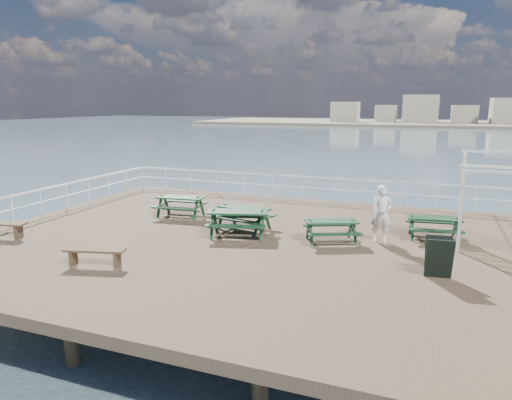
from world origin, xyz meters
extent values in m
cube|color=brown|center=(0.00, 0.00, -0.15)|extent=(18.00, 14.00, 0.30)
plane|color=#3A5162|center=(0.00, 40.00, -2.00)|extent=(300.00, 300.00, 0.00)
cube|color=tan|center=(15.00, 135.00, -1.60)|extent=(160.00, 40.00, 0.80)
cube|color=beige|center=(-20.00, 132.00, 1.80)|extent=(8.00, 8.00, 6.00)
cube|color=beige|center=(-8.00, 132.00, 1.30)|extent=(6.00, 8.00, 5.00)
cube|color=beige|center=(2.00, 132.00, 2.80)|extent=(10.00, 8.00, 8.00)
cube|color=beige|center=(14.00, 132.00, 1.30)|extent=(7.00, 8.00, 5.00)
cube|color=beige|center=(25.00, 132.00, 2.30)|extent=(9.00, 8.00, 7.00)
cylinder|color=brown|center=(-7.50, 5.50, -1.35)|extent=(0.36, 0.36, 2.10)
cylinder|color=brown|center=(7.50, 5.50, -1.35)|extent=(0.36, 0.36, 2.10)
cube|color=white|center=(0.00, 6.85, 1.05)|extent=(17.70, 0.07, 0.07)
cube|color=white|center=(0.00, 6.85, 0.55)|extent=(17.70, 0.05, 0.05)
cylinder|color=white|center=(-8.85, 6.85, 0.55)|extent=(0.05, 0.05, 1.10)
cube|color=white|center=(-8.85, 0.00, 1.05)|extent=(0.07, 13.70, 0.07)
cube|color=white|center=(-8.85, 0.00, 0.55)|extent=(0.05, 13.70, 0.05)
cube|color=#13341C|center=(-3.63, 1.91, 0.76)|extent=(1.91, 0.91, 0.06)
cube|color=#13341C|center=(-3.70, 2.52, 0.46)|extent=(1.86, 0.45, 0.05)
cube|color=#13341C|center=(-3.57, 1.30, 0.46)|extent=(1.86, 0.45, 0.05)
cube|color=#13341C|center=(-4.40, 1.83, 0.44)|extent=(0.24, 1.49, 0.06)
cube|color=#13341C|center=(-2.87, 1.99, 0.44)|extent=(0.24, 1.49, 0.06)
cube|color=#13341C|center=(-4.43, 2.14, 0.39)|extent=(0.14, 0.53, 0.90)
cube|color=#13341C|center=(-4.36, 1.53, 0.39)|extent=(0.14, 0.53, 0.90)
cube|color=#13341C|center=(-2.90, 2.30, 0.39)|extent=(0.14, 0.53, 0.90)
cube|color=#13341C|center=(-2.84, 1.69, 0.39)|extent=(0.14, 0.53, 0.90)
cube|color=#13341C|center=(-3.63, 1.91, 0.26)|extent=(1.64, 0.25, 0.06)
cube|color=#13341C|center=(-0.56, 1.08, 0.76)|extent=(1.96, 1.05, 0.06)
cube|color=#13341C|center=(-0.44, 1.69, 0.46)|extent=(1.87, 0.60, 0.05)
cube|color=#13341C|center=(-0.67, 0.47, 0.46)|extent=(1.87, 0.60, 0.05)
cube|color=#13341C|center=(-1.32, 1.22, 0.44)|extent=(0.36, 1.48, 0.06)
cube|color=#13341C|center=(0.20, 0.94, 0.44)|extent=(0.36, 1.48, 0.06)
cube|color=#13341C|center=(-1.26, 1.53, 0.39)|extent=(0.18, 0.54, 0.90)
cube|color=#13341C|center=(-1.38, 0.92, 0.39)|extent=(0.18, 0.54, 0.90)
cube|color=#13341C|center=(0.26, 1.24, 0.39)|extent=(0.18, 0.54, 0.90)
cube|color=#13341C|center=(0.14, 0.63, 0.39)|extent=(0.18, 0.54, 0.90)
cube|color=#13341C|center=(-0.56, 1.08, 0.26)|extent=(1.63, 0.39, 0.06)
cube|color=#13341C|center=(5.77, 2.19, 0.69)|extent=(1.75, 0.88, 0.06)
cube|color=#13341C|center=(5.70, 2.75, 0.42)|extent=(1.70, 0.46, 0.05)
cube|color=#13341C|center=(5.85, 1.64, 0.42)|extent=(1.70, 0.46, 0.05)
cube|color=#13341C|center=(5.08, 2.10, 0.40)|extent=(0.26, 1.35, 0.06)
cube|color=#13341C|center=(6.47, 2.29, 0.40)|extent=(0.26, 1.35, 0.06)
cube|color=#13341C|center=(5.04, 2.37, 0.35)|extent=(0.14, 0.49, 0.82)
cube|color=#13341C|center=(5.12, 1.82, 0.35)|extent=(0.14, 0.49, 0.82)
cube|color=#13341C|center=(6.43, 2.57, 0.35)|extent=(0.14, 0.49, 0.82)
cube|color=#13341C|center=(6.50, 2.01, 0.35)|extent=(0.14, 0.49, 0.82)
cube|color=#13341C|center=(5.77, 2.19, 0.23)|extent=(1.49, 0.28, 0.06)
cube|color=#13341C|center=(-0.44, 0.24, 0.81)|extent=(2.12, 1.29, 0.07)
cube|color=#13341C|center=(-0.63, 0.87, 0.50)|extent=(1.98, 0.82, 0.06)
cube|color=#13341C|center=(-0.26, -0.40, 0.50)|extent=(1.98, 0.82, 0.06)
cube|color=#13341C|center=(-1.24, 0.01, 0.47)|extent=(0.53, 1.56, 0.07)
cube|color=#13341C|center=(0.35, 0.47, 0.47)|extent=(0.53, 1.56, 0.07)
cube|color=#13341C|center=(-1.33, 0.32, 0.42)|extent=(0.24, 0.57, 0.96)
cube|color=#13341C|center=(-1.14, -0.31, 0.42)|extent=(0.24, 0.57, 0.96)
cube|color=#13341C|center=(0.26, 0.79, 0.42)|extent=(0.24, 0.57, 0.96)
cube|color=#13341C|center=(0.44, 0.15, 0.42)|extent=(0.24, 0.57, 0.96)
cube|color=#13341C|center=(-0.44, 0.24, 0.28)|extent=(1.72, 0.58, 0.07)
cube|color=#13341C|center=(2.68, 0.61, 0.69)|extent=(1.80, 1.28, 0.06)
cube|color=#13341C|center=(2.45, 1.12, 0.42)|extent=(1.63, 0.89, 0.05)
cube|color=#13341C|center=(2.90, 0.10, 0.42)|extent=(1.63, 0.89, 0.05)
cube|color=#13341C|center=(2.04, 0.32, 0.40)|extent=(0.62, 1.27, 0.06)
cube|color=#13341C|center=(3.32, 0.89, 0.40)|extent=(0.62, 1.27, 0.06)
cube|color=#13341C|center=(1.92, 0.58, 0.36)|extent=(0.26, 0.47, 0.82)
cube|color=#13341C|center=(2.15, 0.07, 0.36)|extent=(0.26, 0.47, 0.82)
cube|color=#13341C|center=(3.21, 1.15, 0.36)|extent=(0.26, 0.47, 0.82)
cube|color=#13341C|center=(3.43, 0.64, 0.36)|extent=(0.26, 0.47, 0.82)
cube|color=#13341C|center=(2.68, 0.61, 0.23)|extent=(1.40, 0.67, 0.06)
cube|color=brown|center=(-7.80, -2.78, 0.47)|extent=(1.78, 0.72, 0.06)
cube|color=brown|center=(-7.16, -2.66, 0.22)|extent=(0.15, 0.38, 0.43)
cube|color=brown|center=(-2.96, -3.91, 0.45)|extent=(1.74, 0.83, 0.06)
cube|color=brown|center=(-3.58, -4.07, 0.21)|extent=(0.17, 0.37, 0.42)
cube|color=brown|center=(-2.35, -3.74, 0.21)|extent=(0.17, 0.37, 0.42)
cube|color=white|center=(6.47, 1.02, 1.22)|extent=(0.09, 0.09, 2.44)
cube|color=white|center=(6.50, 2.23, 1.22)|extent=(0.09, 0.09, 2.44)
cube|color=white|center=(7.58, 0.99, 2.48)|extent=(2.44, 0.14, 0.08)
cube|color=white|center=(7.62, 2.20, 2.48)|extent=(2.44, 0.14, 0.08)
cube|color=white|center=(7.60, 1.60, 2.99)|extent=(2.44, 0.13, 0.07)
cube|color=black|center=(5.90, -1.56, 0.53)|extent=(0.69, 0.36, 1.09)
cube|color=black|center=(5.87, -1.34, 0.53)|extent=(0.69, 0.36, 1.09)
imported|color=white|center=(4.16, 1.25, 0.92)|extent=(0.75, 0.56, 1.85)
camera|label=1|loc=(5.47, -13.51, 4.41)|focal=32.00mm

